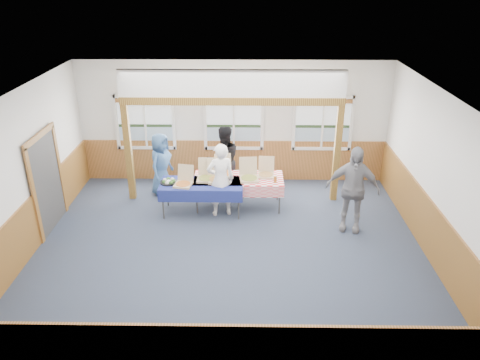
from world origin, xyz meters
name	(u,v)px	position (x,y,z in m)	size (l,w,h in m)	color
floor	(229,249)	(0.00, 0.00, 0.00)	(8.00, 8.00, 0.00)	#2A3044
ceiling	(228,96)	(0.00, 0.00, 3.20)	(8.00, 8.00, 0.00)	white
wall_back	(234,122)	(0.00, 3.50, 1.60)	(8.00, 8.00, 0.00)	silver
wall_front	(218,295)	(0.00, -3.50, 1.60)	(8.00, 8.00, 0.00)	silver
wall_left	(21,177)	(-4.00, 0.00, 1.60)	(8.00, 8.00, 0.00)	silver
wall_right	(439,179)	(4.00, 0.00, 1.60)	(8.00, 8.00, 0.00)	silver
wainscot_back	(234,160)	(0.00, 3.48, 0.55)	(7.98, 0.05, 1.10)	brown
wainscot_front	(220,357)	(0.00, -3.48, 0.55)	(7.98, 0.05, 1.10)	brown
wainscot_left	(33,224)	(-3.98, 0.00, 0.55)	(0.05, 6.98, 1.10)	brown
wainscot_right	(428,227)	(3.98, 0.00, 0.55)	(0.05, 6.98, 1.10)	brown
cased_opening	(47,183)	(-3.96, 0.90, 1.05)	(0.06, 1.30, 2.10)	#363636
window_left	(145,120)	(-2.30, 3.46, 1.68)	(1.56, 0.10, 1.46)	white
window_mid	(234,120)	(0.00, 3.46, 1.68)	(1.56, 0.10, 1.46)	white
window_right	(323,120)	(2.30, 3.46, 1.68)	(1.56, 0.10, 1.46)	white
post_left	(129,153)	(-2.50, 2.30, 1.20)	(0.15, 0.15, 2.40)	#583613
post_right	(337,154)	(2.50, 2.30, 1.20)	(0.15, 0.15, 2.40)	#583613
cross_beam	(232,101)	(0.00, 2.30, 2.49)	(5.15, 0.18, 0.18)	#583613
table_left	(201,185)	(-0.70, 1.57, 0.70)	(1.97, 1.03, 0.76)	#363636
table_right	(238,180)	(0.15, 1.87, 0.71)	(2.11, 0.95, 0.76)	#363636
pizza_box_a	(184,182)	(-1.09, 1.46, 0.82)	(0.45, 0.52, 0.41)	tan
pizza_box_b	(217,177)	(-0.35, 1.73, 0.83)	(0.48, 0.56, 0.46)	tan
pizza_box_c	(206,177)	(-0.60, 1.77, 0.82)	(0.42, 0.51, 0.45)	tan
pizza_box_d	(224,172)	(-0.21, 2.06, 0.82)	(0.47, 0.55, 0.44)	tan
pizza_box_e	(249,177)	(0.40, 1.80, 0.83)	(0.47, 0.55, 0.46)	tan
pizza_box_f	(266,173)	(0.80, 2.01, 0.82)	(0.41, 0.48, 0.41)	tan
veggie_tray	(169,182)	(-1.45, 1.57, 0.79)	(0.40, 0.40, 0.09)	black
drink_glass	(275,179)	(1.00, 1.62, 0.83)	(0.07, 0.07, 0.15)	brown
woman_white	(221,180)	(-0.24, 1.49, 0.87)	(0.64, 0.42, 1.74)	white
woman_black	(224,161)	(-0.23, 2.59, 0.89)	(0.87, 0.68, 1.79)	black
man_blue	(161,164)	(-1.80, 2.59, 0.79)	(0.78, 0.50, 1.59)	#385E8D
person_grey	(352,189)	(2.60, 0.86, 0.96)	(1.13, 0.47, 1.93)	gray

